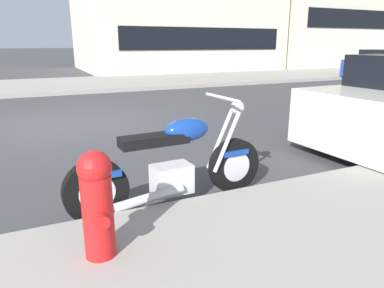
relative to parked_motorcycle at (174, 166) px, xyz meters
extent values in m
plane|color=#3D3D3F|center=(-0.56, 4.46, -0.42)|extent=(260.00, 260.00, 0.00)
cube|color=gray|center=(11.44, 11.52, -0.35)|extent=(120.00, 5.00, 0.14)
cube|color=silver|center=(-0.56, 0.50, -0.42)|extent=(0.12, 2.20, 0.01)
cylinder|color=black|center=(0.75, 0.04, -0.11)|extent=(0.62, 0.14, 0.61)
cylinder|color=silver|center=(0.75, 0.04, -0.11)|extent=(0.34, 0.14, 0.34)
cylinder|color=black|center=(-0.80, -0.04, -0.11)|extent=(0.62, 0.14, 0.61)
cylinder|color=silver|center=(-0.80, -0.04, -0.11)|extent=(0.34, 0.14, 0.34)
cube|color=silver|center=(-0.02, 0.00, -0.13)|extent=(0.41, 0.28, 0.30)
cube|color=black|center=(-0.20, -0.01, 0.31)|extent=(0.69, 0.26, 0.10)
ellipsoid|color=navy|center=(0.16, 0.01, 0.37)|extent=(0.49, 0.27, 0.24)
cube|color=navy|center=(-0.75, -0.04, 0.05)|extent=(0.37, 0.20, 0.06)
cube|color=navy|center=(0.73, 0.04, 0.05)|extent=(0.33, 0.18, 0.06)
cylinder|color=silver|center=(0.59, 0.11, 0.20)|extent=(0.34, 0.06, 0.65)
cylinder|color=silver|center=(0.60, -0.03, 0.20)|extent=(0.34, 0.06, 0.65)
cylinder|color=silver|center=(0.57, 0.03, 0.67)|extent=(0.07, 0.62, 0.04)
sphere|color=silver|center=(0.77, 0.05, 0.55)|extent=(0.15, 0.15, 0.15)
cylinder|color=silver|center=(-0.32, -0.15, -0.22)|extent=(0.71, 0.13, 0.16)
cylinder|color=black|center=(3.05, 1.03, -0.11)|extent=(0.63, 0.25, 0.62)
cylinder|color=black|center=(12.68, 7.39, -0.11)|extent=(0.63, 0.25, 0.62)
cylinder|color=black|center=(12.60, 9.04, -0.11)|extent=(0.63, 0.25, 0.62)
cylinder|color=red|center=(-0.91, -0.83, 0.03)|extent=(0.22, 0.22, 0.62)
sphere|color=red|center=(-0.91, -0.83, 0.39)|extent=(0.24, 0.24, 0.24)
cylinder|color=red|center=(-0.91, -0.69, 0.06)|extent=(0.10, 0.08, 0.10)
cylinder|color=red|center=(-0.91, -0.97, 0.06)|extent=(0.10, 0.08, 0.10)
cube|color=beige|center=(7.30, 18.72, 3.81)|extent=(10.69, 9.80, 8.45)
cube|color=black|center=(7.30, 13.79, 1.44)|extent=(8.98, 0.06, 1.10)
cube|color=black|center=(19.96, 13.79, 2.67)|extent=(11.95, 0.06, 1.10)
camera|label=1|loc=(-1.26, -3.18, 1.21)|focal=33.20mm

